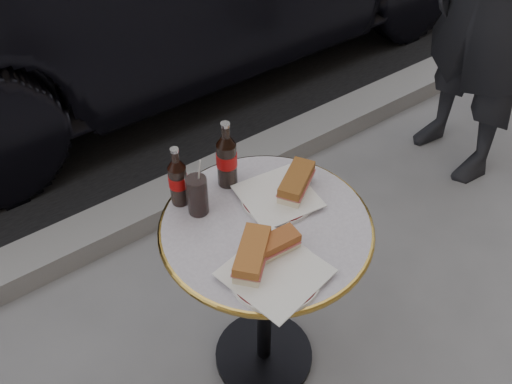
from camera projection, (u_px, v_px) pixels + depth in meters
ground at (264, 357)px, 2.14m from camera, size 80.00×80.00×0.00m
curb at (149, 208)px, 2.63m from camera, size 40.00×0.20×0.12m
bistro_table at (265, 299)px, 1.89m from camera, size 0.62×0.62×0.73m
plate_left at (275, 274)px, 1.49m from camera, size 0.25×0.25×0.01m
plate_right at (278, 198)px, 1.70m from camera, size 0.28×0.28×0.01m
sandwich_left_a at (252, 255)px, 1.49m from camera, size 0.18×0.17×0.06m
sandwich_left_b at (275, 245)px, 1.52m from camera, size 0.14×0.07×0.05m
sandwich_right at (296, 183)px, 1.70m from camera, size 0.17×0.15×0.06m
cola_bottle_left at (178, 176)px, 1.63m from camera, size 0.06×0.06×0.20m
cola_bottle_right at (226, 154)px, 1.68m from camera, size 0.08×0.08×0.23m
cola_glass at (197, 195)px, 1.62m from camera, size 0.08×0.08×0.13m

